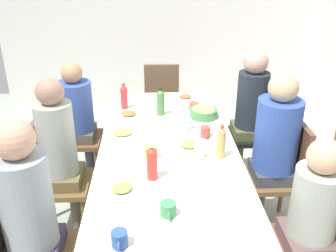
# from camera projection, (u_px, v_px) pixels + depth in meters

# --- Properties ---
(ground_plane) EXTENTS (6.41, 6.41, 0.00)m
(ground_plane) POSITION_uv_depth(u_px,v_px,m) (168.00, 228.00, 3.04)
(ground_plane) COLOR #96A090
(wall_left) EXTENTS (0.12, 4.20, 2.60)m
(wall_left) POSITION_uv_depth(u_px,v_px,m) (159.00, 10.00, 4.95)
(wall_left) COLOR silver
(wall_left) RESTS_ON ground_plane
(dining_table) EXTENTS (2.18, 0.97, 0.75)m
(dining_table) POSITION_uv_depth(u_px,v_px,m) (168.00, 154.00, 2.75)
(dining_table) COLOR white
(dining_table) RESTS_ON ground_plane
(chair_0) EXTENTS (0.40, 0.40, 0.90)m
(chair_0) POSITION_uv_depth(u_px,v_px,m) (70.00, 133.00, 3.44)
(chair_0) COLOR brown
(chair_0) RESTS_ON ground_plane
(person_0) EXTENTS (0.30, 0.30, 1.17)m
(person_0) POSITION_uv_depth(u_px,v_px,m) (78.00, 114.00, 3.36)
(person_0) COLOR #3E3A47
(person_0) RESTS_ON ground_plane
(chair_1) EXTENTS (0.40, 0.40, 0.90)m
(chair_1) POSITION_uv_depth(u_px,v_px,m) (282.00, 171.00, 2.85)
(chair_1) COLOR brown
(chair_1) RESTS_ON ground_plane
(person_1) EXTENTS (0.32, 0.32, 1.28)m
(person_1) POSITION_uv_depth(u_px,v_px,m) (275.00, 141.00, 2.74)
(person_1) COLOR #474546
(person_1) RESTS_ON ground_plane
(chair_2) EXTENTS (0.40, 0.40, 0.90)m
(chair_2) POSITION_uv_depth(u_px,v_px,m) (162.00, 102.00, 4.15)
(chair_2) COLOR brown
(chair_2) RESTS_ON ground_plane
(chair_3) EXTENTS (0.40, 0.40, 0.90)m
(chair_3) POSITION_uv_depth(u_px,v_px,m) (51.00, 176.00, 2.78)
(chair_3) COLOR brown
(chair_3) RESTS_ON ground_plane
(person_3) EXTENTS (0.30, 0.30, 1.27)m
(person_3) POSITION_uv_depth(u_px,v_px,m) (60.00, 149.00, 2.69)
(person_3) COLOR brown
(person_3) RESTS_ON ground_plane
(chair_4) EXTENTS (0.40, 0.40, 0.90)m
(chair_4) POSITION_uv_depth(u_px,v_px,m) (322.00, 237.00, 2.20)
(chair_4) COLOR brown
(chair_4) RESTS_ON ground_plane
(person_4) EXTENTS (0.30, 0.30, 1.15)m
(person_4) POSITION_uv_depth(u_px,v_px,m) (311.00, 214.00, 2.12)
(person_4) COLOR #545144
(person_4) RESTS_ON ground_plane
(chair_5) EXTENTS (0.40, 0.40, 0.90)m
(chair_5) POSITION_uv_depth(u_px,v_px,m) (20.00, 247.00, 2.13)
(chair_5) COLOR brown
(chair_5) RESTS_ON ground_plane
(person_5) EXTENTS (0.30, 0.30, 1.30)m
(person_5) POSITION_uv_depth(u_px,v_px,m) (29.00, 209.00, 2.02)
(person_5) COLOR #342D49
(person_5) RESTS_ON ground_plane
(chair_6) EXTENTS (0.40, 0.40, 0.90)m
(chair_6) POSITION_uv_depth(u_px,v_px,m) (257.00, 129.00, 3.51)
(chair_6) COLOR black
(chair_6) RESTS_ON ground_plane
(person_6) EXTENTS (0.30, 0.30, 1.26)m
(person_6) POSITION_uv_depth(u_px,v_px,m) (250.00, 105.00, 3.40)
(person_6) COLOR brown
(person_6) RESTS_ON ground_plane
(plate_0) EXTENTS (0.22, 0.22, 0.04)m
(plate_0) POSITION_uv_depth(u_px,v_px,m) (189.00, 146.00, 2.67)
(plate_0) COLOR silver
(plate_0) RESTS_ON dining_table
(plate_1) EXTENTS (0.22, 0.22, 0.04)m
(plate_1) POSITION_uv_depth(u_px,v_px,m) (122.00, 190.00, 2.19)
(plate_1) COLOR silver
(plate_1) RESTS_ON dining_table
(plate_2) EXTENTS (0.26, 0.26, 0.04)m
(plate_2) POSITION_uv_depth(u_px,v_px,m) (123.00, 134.00, 2.85)
(plate_2) COLOR silver
(plate_2) RESTS_ON dining_table
(plate_3) EXTENTS (0.22, 0.22, 0.04)m
(plate_3) POSITION_uv_depth(u_px,v_px,m) (129.00, 115.00, 3.17)
(plate_3) COLOR white
(plate_3) RESTS_ON dining_table
(plate_4) EXTENTS (0.20, 0.20, 0.04)m
(plate_4) POSITION_uv_depth(u_px,v_px,m) (185.00, 98.00, 3.54)
(plate_4) COLOR white
(plate_4) RESTS_ON dining_table
(bowl_0) EXTENTS (0.23, 0.23, 0.09)m
(bowl_0) POSITION_uv_depth(u_px,v_px,m) (204.00, 112.00, 3.14)
(bowl_0) COLOR #43814A
(bowl_0) RESTS_ON dining_table
(cup_0) EXTENTS (0.12, 0.09, 0.08)m
(cup_0) POSITION_uv_depth(u_px,v_px,m) (168.00, 209.00, 1.98)
(cup_0) COLOR #428B58
(cup_0) RESTS_ON dining_table
(cup_1) EXTENTS (0.12, 0.09, 0.09)m
(cup_1) POSITION_uv_depth(u_px,v_px,m) (151.00, 152.00, 2.52)
(cup_1) COLOR yellow
(cup_1) RESTS_ON dining_table
(cup_2) EXTENTS (0.11, 0.07, 0.08)m
(cup_2) POSITION_uv_depth(u_px,v_px,m) (199.00, 152.00, 2.53)
(cup_2) COLOR white
(cup_2) RESTS_ON dining_table
(cup_3) EXTENTS (0.11, 0.08, 0.08)m
(cup_3) POSITION_uv_depth(u_px,v_px,m) (205.00, 132.00, 2.81)
(cup_3) COLOR #C64944
(cup_3) RESTS_ON dining_table
(cup_4) EXTENTS (0.11, 0.08, 0.08)m
(cup_4) POSITION_uv_depth(u_px,v_px,m) (119.00, 239.00, 1.78)
(cup_4) COLOR #2F5398
(cup_4) RESTS_ON dining_table
(cup_5) EXTENTS (0.11, 0.07, 0.09)m
(cup_5) POSITION_uv_depth(u_px,v_px,m) (187.00, 124.00, 2.94)
(cup_5) COLOR white
(cup_5) RESTS_ON dining_table
(cup_6) EXTENTS (0.12, 0.09, 0.07)m
(cup_6) POSITION_uv_depth(u_px,v_px,m) (194.00, 107.00, 3.27)
(cup_6) COLOR #C84E36
(cup_6) RESTS_ON dining_table
(bottle_0) EXTENTS (0.06, 0.06, 0.24)m
(bottle_0) POSITION_uv_depth(u_px,v_px,m) (221.00, 143.00, 2.51)
(bottle_0) COLOR tan
(bottle_0) RESTS_ON dining_table
(bottle_1) EXTENTS (0.06, 0.06, 0.23)m
(bottle_1) POSITION_uv_depth(u_px,v_px,m) (124.00, 97.00, 3.29)
(bottle_1) COLOR red
(bottle_1) RESTS_ON dining_table
(bottle_2) EXTENTS (0.07, 0.07, 0.23)m
(bottle_2) POSITION_uv_depth(u_px,v_px,m) (152.00, 163.00, 2.27)
(bottle_2) COLOR red
(bottle_2) RESTS_ON dining_table
(bottle_3) EXTENTS (0.06, 0.06, 0.24)m
(bottle_3) POSITION_uv_depth(u_px,v_px,m) (161.00, 102.00, 3.16)
(bottle_3) COLOR #47773F
(bottle_3) RESTS_ON dining_table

